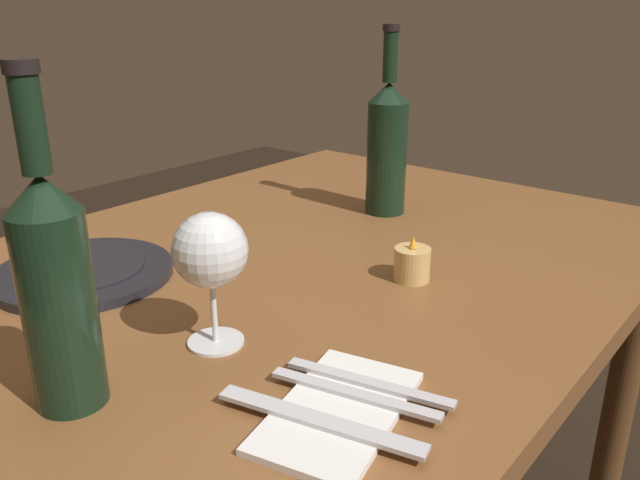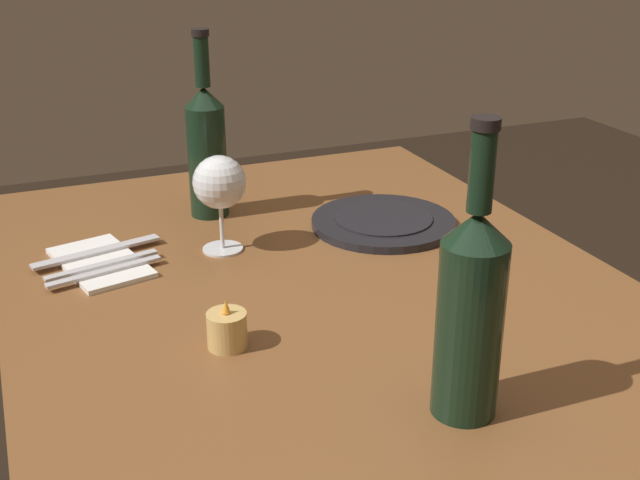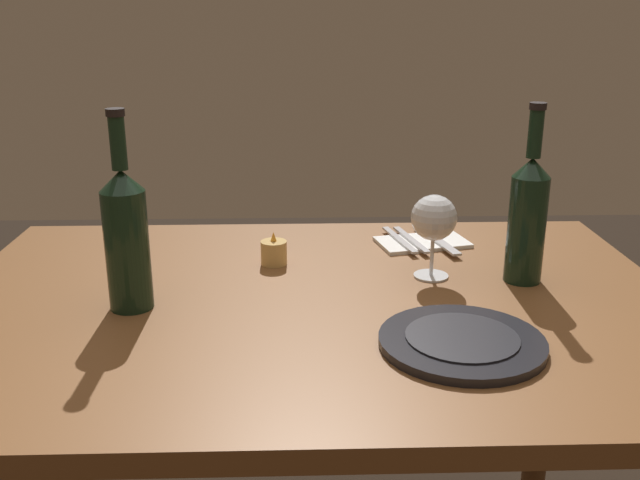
{
  "view_description": "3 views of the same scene",
  "coord_description": "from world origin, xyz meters",
  "px_view_note": "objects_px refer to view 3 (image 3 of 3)",
  "views": [
    {
      "loc": [
        0.65,
        0.61,
        1.12
      ],
      "look_at": [
        0.02,
        0.08,
        0.81
      ],
      "focal_mm": 35.7,
      "sensor_mm": 36.0,
      "label": 1
    },
    {
      "loc": [
        -0.96,
        0.41,
        1.27
      ],
      "look_at": [
        0.01,
        0.01,
        0.83
      ],
      "focal_mm": 45.44,
      "sensor_mm": 36.0,
      "label": 2
    },
    {
      "loc": [
        -0.02,
        -1.15,
        1.23
      ],
      "look_at": [
        0.01,
        -0.0,
        0.85
      ],
      "focal_mm": 39.81,
      "sensor_mm": 36.0,
      "label": 3
    }
  ],
  "objects_px": {
    "wine_glass_left": "(434,219)",
    "dinner_plate": "(462,342)",
    "folded_napkin": "(422,242)",
    "table_knife": "(436,239)",
    "fork_inner": "(411,240)",
    "wine_bottle": "(126,236)",
    "wine_bottle_second": "(528,216)",
    "fork_outer": "(399,240)",
    "votive_candle": "(274,253)"
  },
  "relations": [
    {
      "from": "wine_bottle",
      "to": "folded_napkin",
      "type": "height_order",
      "value": "wine_bottle"
    },
    {
      "from": "dinner_plate",
      "to": "fork_inner",
      "type": "xyz_separation_m",
      "value": [
        -0.0,
        0.48,
        0.0
      ]
    },
    {
      "from": "fork_inner",
      "to": "fork_outer",
      "type": "relative_size",
      "value": 1.0
    },
    {
      "from": "wine_bottle",
      "to": "wine_glass_left",
      "type": "bearing_deg",
      "value": 13.22
    },
    {
      "from": "wine_bottle",
      "to": "table_knife",
      "type": "xyz_separation_m",
      "value": [
        0.58,
        0.32,
        -0.12
      ]
    },
    {
      "from": "wine_glass_left",
      "to": "table_knife",
      "type": "height_order",
      "value": "wine_glass_left"
    },
    {
      "from": "wine_bottle_second",
      "to": "table_knife",
      "type": "bearing_deg",
      "value": 118.77
    },
    {
      "from": "fork_outer",
      "to": "table_knife",
      "type": "xyz_separation_m",
      "value": [
        0.08,
        0.0,
        0.0
      ]
    },
    {
      "from": "wine_bottle",
      "to": "dinner_plate",
      "type": "distance_m",
      "value": 0.57
    },
    {
      "from": "folded_napkin",
      "to": "table_knife",
      "type": "distance_m",
      "value": 0.03
    },
    {
      "from": "wine_bottle_second",
      "to": "votive_candle",
      "type": "bearing_deg",
      "value": 167.49
    },
    {
      "from": "wine_glass_left",
      "to": "dinner_plate",
      "type": "distance_m",
      "value": 0.31
    },
    {
      "from": "wine_bottle_second",
      "to": "fork_inner",
      "type": "relative_size",
      "value": 1.85
    },
    {
      "from": "votive_candle",
      "to": "folded_napkin",
      "type": "distance_m",
      "value": 0.34
    },
    {
      "from": "wine_glass_left",
      "to": "wine_bottle",
      "type": "relative_size",
      "value": 0.47
    },
    {
      "from": "wine_glass_left",
      "to": "fork_outer",
      "type": "height_order",
      "value": "wine_glass_left"
    },
    {
      "from": "wine_glass_left",
      "to": "wine_bottle",
      "type": "distance_m",
      "value": 0.55
    },
    {
      "from": "votive_candle",
      "to": "table_knife",
      "type": "bearing_deg",
      "value": 18.32
    },
    {
      "from": "wine_glass_left",
      "to": "table_knife",
      "type": "relative_size",
      "value": 0.77
    },
    {
      "from": "wine_glass_left",
      "to": "folded_napkin",
      "type": "height_order",
      "value": "wine_glass_left"
    },
    {
      "from": "folded_napkin",
      "to": "dinner_plate",
      "type": "bearing_deg",
      "value": -92.68
    },
    {
      "from": "fork_inner",
      "to": "table_knife",
      "type": "relative_size",
      "value": 0.85
    },
    {
      "from": "votive_candle",
      "to": "fork_inner",
      "type": "xyz_separation_m",
      "value": [
        0.29,
        0.12,
        -0.01
      ]
    },
    {
      "from": "wine_glass_left",
      "to": "folded_napkin",
      "type": "bearing_deg",
      "value": 85.1
    },
    {
      "from": "wine_glass_left",
      "to": "wine_bottle_second",
      "type": "height_order",
      "value": "wine_bottle_second"
    },
    {
      "from": "wine_bottle",
      "to": "votive_candle",
      "type": "bearing_deg",
      "value": 41.08
    },
    {
      "from": "folded_napkin",
      "to": "fork_outer",
      "type": "xyz_separation_m",
      "value": [
        -0.05,
        0.0,
        0.01
      ]
    },
    {
      "from": "wine_glass_left",
      "to": "dinner_plate",
      "type": "xyz_separation_m",
      "value": [
        -0.01,
        -0.29,
        -0.11
      ]
    },
    {
      "from": "wine_glass_left",
      "to": "table_knife",
      "type": "distance_m",
      "value": 0.23
    },
    {
      "from": "fork_outer",
      "to": "votive_candle",
      "type": "bearing_deg",
      "value": -156.72
    },
    {
      "from": "dinner_plate",
      "to": "folded_napkin",
      "type": "bearing_deg",
      "value": 87.32
    },
    {
      "from": "wine_bottle_second",
      "to": "fork_outer",
      "type": "xyz_separation_m",
      "value": [
        -0.2,
        0.22,
        -0.12
      ]
    },
    {
      "from": "dinner_plate",
      "to": "wine_bottle",
      "type": "bearing_deg",
      "value": 162.82
    },
    {
      "from": "folded_napkin",
      "to": "fork_inner",
      "type": "height_order",
      "value": "fork_inner"
    },
    {
      "from": "wine_bottle_second",
      "to": "table_knife",
      "type": "height_order",
      "value": "wine_bottle_second"
    },
    {
      "from": "wine_bottle_second",
      "to": "dinner_plate",
      "type": "relative_size",
      "value": 1.31
    },
    {
      "from": "wine_bottle",
      "to": "table_knife",
      "type": "distance_m",
      "value": 0.68
    },
    {
      "from": "votive_candle",
      "to": "fork_outer",
      "type": "relative_size",
      "value": 0.38
    },
    {
      "from": "table_knife",
      "to": "fork_outer",
      "type": "bearing_deg",
      "value": 180.0
    },
    {
      "from": "wine_bottle",
      "to": "wine_bottle_second",
      "type": "bearing_deg",
      "value": 8.25
    },
    {
      "from": "folded_napkin",
      "to": "wine_glass_left",
      "type": "bearing_deg",
      "value": -94.9
    },
    {
      "from": "folded_napkin",
      "to": "table_knife",
      "type": "relative_size",
      "value": 1.01
    },
    {
      "from": "table_knife",
      "to": "wine_bottle",
      "type": "bearing_deg",
      "value": -151.2
    },
    {
      "from": "wine_bottle_second",
      "to": "fork_outer",
      "type": "height_order",
      "value": "wine_bottle_second"
    },
    {
      "from": "wine_bottle",
      "to": "dinner_plate",
      "type": "bearing_deg",
      "value": -17.18
    },
    {
      "from": "fork_outer",
      "to": "table_knife",
      "type": "relative_size",
      "value": 0.85
    },
    {
      "from": "wine_bottle_second",
      "to": "wine_glass_left",
      "type": "bearing_deg",
      "value": 171.77
    },
    {
      "from": "folded_napkin",
      "to": "votive_candle",
      "type": "bearing_deg",
      "value": -160.08
    },
    {
      "from": "wine_glass_left",
      "to": "wine_bottle_second",
      "type": "bearing_deg",
      "value": -8.23
    },
    {
      "from": "wine_bottle",
      "to": "fork_outer",
      "type": "bearing_deg",
      "value": 32.5
    }
  ]
}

